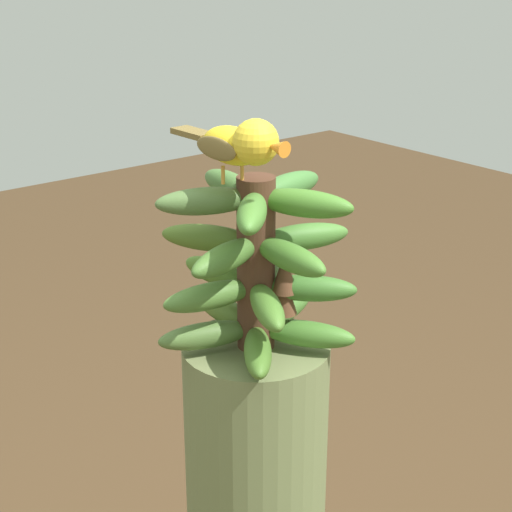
# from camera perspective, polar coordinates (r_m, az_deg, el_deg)

# --- Properties ---
(banana_bunch) EXTENTS (0.29, 0.28, 0.25)m
(banana_bunch) POSITION_cam_1_polar(r_m,az_deg,el_deg) (1.15, 0.06, -0.63)
(banana_bunch) COLOR #4C2D1E
(banana_bunch) RESTS_ON banana_tree
(perched_bird) EXTENTS (0.06, 0.22, 0.09)m
(perched_bird) POSITION_cam_1_polar(r_m,az_deg,el_deg) (1.06, -1.07, 7.74)
(perched_bird) COLOR #C68933
(perched_bird) RESTS_ON banana_bunch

